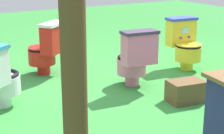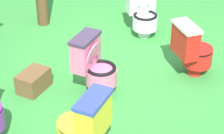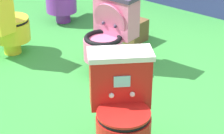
# 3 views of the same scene
# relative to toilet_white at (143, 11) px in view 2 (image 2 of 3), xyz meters

# --- Properties ---
(ground) EXTENTS (14.00, 14.00, 0.00)m
(ground) POSITION_rel_toilet_white_xyz_m (-1.27, -0.00, -0.37)
(ground) COLOR green
(toilet_white) EXTENTS (0.63, 0.61, 0.73)m
(toilet_white) POSITION_rel_toilet_white_xyz_m (0.00, 0.00, 0.00)
(toilet_white) COLOR white
(toilet_white) RESTS_ON ground
(toilet_yellow) EXTENTS (0.45, 0.53, 0.73)m
(toilet_yellow) POSITION_rel_toilet_white_xyz_m (-2.70, -0.17, -0.00)
(toilet_yellow) COLOR yellow
(toilet_yellow) RESTS_ON ground
(toilet_red) EXTENTS (0.62, 0.64, 0.73)m
(toilet_red) POSITION_rel_toilet_white_xyz_m (-0.90, -0.89, -0.00)
(toilet_red) COLOR red
(toilet_red) RESTS_ON ground
(toilet_pink) EXTENTS (0.45, 0.53, 0.73)m
(toilet_pink) POSITION_rel_toilet_white_xyz_m (-1.65, 0.14, 0.00)
(toilet_pink) COLOR pink
(toilet_pink) RESTS_ON ground
(small_crate) EXTENTS (0.43, 0.32, 0.24)m
(small_crate) POSITION_rel_toilet_white_xyz_m (-1.86, 0.85, -0.25)
(small_crate) COLOR brown
(small_crate) RESTS_ON ground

